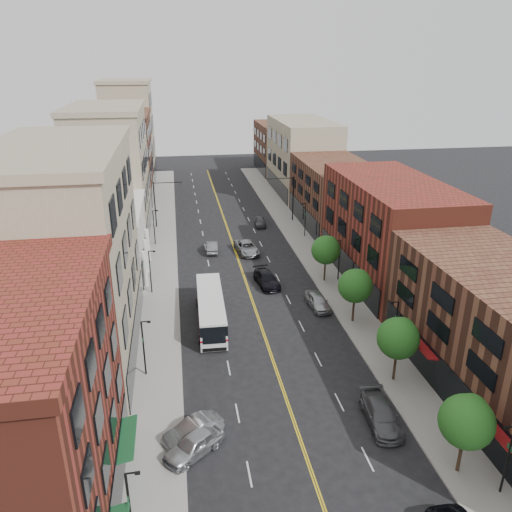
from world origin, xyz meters
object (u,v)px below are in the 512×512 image
car_parked_far (318,301)px  car_lane_behind (212,247)px  car_angle_a (194,445)px  city_bus (211,308)px  car_lane_b (247,248)px  car_lane_a (267,279)px  car_parked_mid (381,414)px  car_angle_b (193,430)px  car_lane_c (260,222)px

car_parked_far → car_lane_behind: car_parked_far is taller
car_parked_far → car_angle_a: bearing=-131.4°
city_bus → car_lane_b: bearing=72.6°
car_angle_a → car_lane_b: 37.51m
car_lane_behind → car_lane_a: size_ratio=0.81×
car_lane_behind → car_lane_b: car_lane_b is taller
car_angle_a → car_parked_mid: same height
car_angle_b → car_lane_a: size_ratio=0.81×
city_bus → car_angle_b: size_ratio=2.66×
city_bus → car_lane_c: (10.17, 30.15, -1.02)m
car_parked_far → car_lane_b: (-5.15, 17.20, 0.01)m
car_angle_a → car_parked_far: 23.83m
car_parked_far → car_lane_b: car_lane_b is taller
car_parked_far → car_lane_b: bearing=101.4°
car_lane_a → car_angle_a: bearing=-118.2°
car_angle_b → car_lane_a: 26.07m
car_angle_b → car_lane_a: car_lane_a is taller
car_parked_far → car_lane_behind: size_ratio=1.04×
car_lane_behind → car_angle_b: bearing=86.8°
car_lane_behind → car_lane_c: size_ratio=1.05×
car_lane_b → car_lane_c: 12.08m
car_angle_b → car_parked_far: size_ratio=0.96×
car_lane_c → car_angle_b: bearing=-99.3°
city_bus → car_parked_far: (11.52, 1.48, -0.95)m
city_bus → car_lane_behind: bearing=86.6°
city_bus → car_angle_b: city_bus is taller
car_angle_b → car_lane_b: bearing=137.1°
car_angle_a → car_lane_c: size_ratio=1.10×
car_parked_far → car_lane_c: size_ratio=1.10×
car_angle_a → car_lane_a: bearing=121.3°
car_angle_a → car_parked_far: (14.05, 19.24, 0.00)m
car_parked_far → car_lane_behind: (-9.83, 18.42, -0.06)m
car_angle_b → car_lane_b: 36.06m
car_parked_far → car_angle_b: bearing=-133.6°
car_lane_b → city_bus: bearing=-116.2°
car_parked_mid → car_lane_behind: size_ratio=1.22×
car_angle_b → car_lane_a: bearing=129.6°
car_parked_mid → car_lane_behind: 37.99m
car_parked_mid → car_lane_b: bearing=101.4°
car_angle_a → car_lane_behind: size_ratio=1.04×
car_parked_mid → car_lane_c: size_ratio=1.29×
city_bus → car_lane_b: 19.76m
car_parked_mid → car_parked_far: size_ratio=1.17×
car_parked_mid → car_lane_a: car_lane_a is taller
city_bus → car_parked_far: size_ratio=2.56×
car_lane_b → car_lane_behind: bearing=157.9°
car_angle_a → car_lane_behind: (4.22, 37.66, -0.06)m
car_lane_c → car_parked_far: bearing=-81.3°
car_angle_a → car_angle_b: 1.50m
car_angle_b → car_parked_far: (14.05, 17.74, 0.05)m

